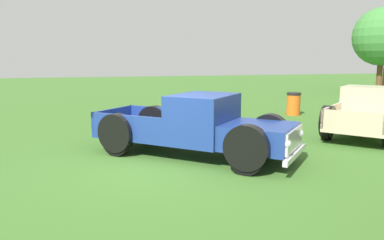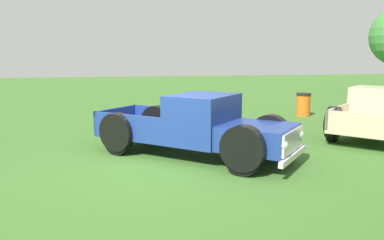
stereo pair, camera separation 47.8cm
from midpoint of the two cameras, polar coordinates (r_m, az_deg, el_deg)
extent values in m
plane|color=#3D6B28|center=(8.76, -5.64, -6.64)|extent=(80.00, 80.00, 0.00)
cube|color=navy|center=(8.63, 8.52, -2.45)|extent=(2.14, 2.14, 0.55)
cube|color=silver|center=(8.42, 13.51, -2.90)|extent=(1.06, 0.96, 0.46)
sphere|color=silver|center=(9.00, 14.34, -1.97)|extent=(0.20, 0.20, 0.20)
sphere|color=silver|center=(7.84, 12.30, -3.56)|extent=(0.20, 0.20, 0.20)
cube|color=navy|center=(9.12, 0.18, 0.22)|extent=(2.12, 2.09, 1.16)
cube|color=#8C9EA8|center=(8.82, 3.73, 1.56)|extent=(1.11, 1.00, 0.51)
cube|color=navy|center=(10.09, -8.49, -2.03)|extent=(2.66, 2.69, 0.10)
cube|color=navy|center=(10.68, -6.02, 0.44)|extent=(1.47, 1.62, 0.55)
cube|color=navy|center=(9.41, -11.38, -0.92)|extent=(1.47, 1.62, 0.55)
cube|color=navy|center=(10.65, -12.96, 0.22)|extent=(1.30, 1.18, 0.55)
cylinder|color=black|center=(9.47, 10.14, -3.13)|extent=(0.67, 0.72, 0.76)
cylinder|color=#B7B7BC|center=(9.48, 10.16, -3.12)|extent=(0.38, 0.39, 0.31)
cylinder|color=black|center=(9.43, 10.18, -1.99)|extent=(0.85, 0.91, 0.96)
cylinder|color=black|center=(7.92, 6.48, -5.53)|extent=(0.67, 0.72, 0.76)
cylinder|color=#B7B7BC|center=(7.91, 6.46, -5.55)|extent=(0.38, 0.39, 0.31)
cylinder|color=black|center=(7.87, 6.51, -4.18)|extent=(0.85, 0.91, 0.96)
cylinder|color=black|center=(10.92, -6.96, -1.39)|extent=(0.67, 0.72, 0.76)
cylinder|color=#B7B7BC|center=(10.93, -6.93, -1.38)|extent=(0.38, 0.39, 0.31)
cylinder|color=black|center=(10.89, -6.98, -0.39)|extent=(0.85, 0.91, 0.96)
cylinder|color=black|center=(9.60, -12.64, -3.05)|extent=(0.67, 0.72, 0.76)
cylinder|color=#B7B7BC|center=(9.60, -12.68, -3.06)|extent=(0.38, 0.39, 0.31)
cylinder|color=black|center=(9.57, -12.68, -1.92)|extent=(0.85, 0.91, 0.96)
cube|color=silver|center=(8.48, 13.70, -5.00)|extent=(1.43, 1.30, 0.12)
cube|color=#C6B793|center=(14.71, 25.20, 1.59)|extent=(2.08, 2.08, 0.54)
cube|color=silver|center=(15.45, 25.64, 1.89)|extent=(1.04, 0.92, 0.45)
sphere|color=silver|center=(15.53, 23.48, 2.17)|extent=(0.20, 0.20, 0.20)
cube|color=#C6B793|center=(13.34, 24.34, 2.20)|extent=(2.07, 2.03, 1.12)
cube|color=#8C9EA8|center=(13.90, 24.84, 3.45)|extent=(1.09, 0.96, 0.49)
cube|color=#C6B793|center=(11.79, 22.75, -1.07)|extent=(2.58, 2.62, 0.10)
cube|color=#C6B793|center=(11.91, 19.19, 0.79)|extent=(1.41, 1.59, 0.54)
cube|color=#C6B793|center=(10.79, 21.80, -0.22)|extent=(1.28, 1.13, 0.54)
cylinder|color=black|center=(14.89, 22.01, 0.84)|extent=(0.65, 0.70, 0.74)
cylinder|color=#B7B7BC|center=(14.90, 21.98, 0.84)|extent=(0.37, 0.38, 0.30)
cylinder|color=black|center=(14.87, 22.06, 1.55)|extent=(0.82, 0.89, 0.94)
cylinder|color=black|center=(11.75, 18.58, -1.10)|extent=(0.65, 0.70, 0.74)
cylinder|color=#B7B7BC|center=(11.75, 18.54, -1.10)|extent=(0.37, 0.38, 0.30)
cylinder|color=black|center=(11.72, 18.63, -0.20)|extent=(0.82, 0.89, 0.94)
cube|color=silver|center=(15.53, 25.59, 0.79)|extent=(1.40, 1.25, 0.12)
cylinder|color=orange|center=(16.50, 14.20, 2.20)|extent=(0.56, 0.56, 0.85)
cylinder|color=black|center=(16.45, 14.26, 3.84)|extent=(0.59, 0.59, 0.10)
cylinder|color=brown|center=(28.19, 25.88, 5.94)|extent=(0.36, 0.36, 2.33)
sphere|color=#3D7F38|center=(28.19, 26.27, 11.19)|extent=(3.80, 3.80, 3.80)
camera|label=1|loc=(0.24, -91.48, -0.25)|focal=35.50mm
camera|label=2|loc=(0.24, 88.52, 0.25)|focal=35.50mm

